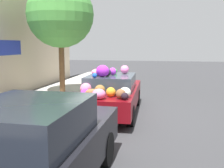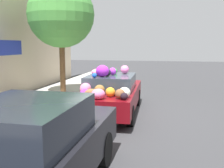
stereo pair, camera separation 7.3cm
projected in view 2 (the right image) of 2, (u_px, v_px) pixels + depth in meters
name	position (u px, v px, depth m)	size (l,w,h in m)	color
ground_plane	(110.00, 113.00, 8.87)	(60.00, 60.00, 0.00)	#38383A
sidewalk_curb	(37.00, 107.00, 9.42)	(24.00, 3.20, 0.12)	#B2ADA3
street_tree	(61.00, 15.00, 11.24)	(2.86, 2.86, 4.89)	brown
fire_hydrant	(33.00, 113.00, 7.00)	(0.20, 0.20, 0.70)	gold
art_car	(112.00, 93.00, 8.67)	(4.33, 1.82, 1.67)	maroon
parked_car_plain	(30.00, 150.00, 3.81)	(4.06, 1.80, 1.49)	black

